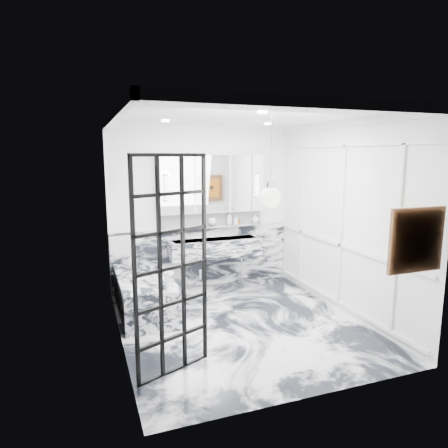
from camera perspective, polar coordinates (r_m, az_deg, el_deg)
name	(u,v)px	position (r m, az deg, el deg)	size (l,w,h in m)	color
floor	(241,324)	(5.70, 2.38, -14.07)	(3.60, 3.60, 0.00)	silver
ceiling	(242,116)	(5.23, 2.61, 15.20)	(3.60, 3.60, 0.00)	white
wall_back	(202,208)	(6.97, -3.14, 2.33)	(3.60, 3.60, 0.00)	white
wall_front	(317,257)	(3.73, 13.09, -4.56)	(3.60, 3.60, 0.00)	white
wall_left	(117,232)	(4.92, -15.03, -1.16)	(3.60, 3.60, 0.00)	white
wall_right	(343,218)	(6.07, 16.60, 0.81)	(3.60, 3.60, 0.00)	white
marble_clad_back	(203,257)	(7.11, -3.01, -4.70)	(3.18, 0.05, 1.05)	silver
marble_clad_left	(119,237)	(4.93, -14.82, -1.83)	(0.02, 3.56, 2.68)	silver
panel_molding	(341,225)	(6.08, 16.40, -0.13)	(0.03, 3.40, 2.30)	white
soap_bottle_a	(229,218)	(7.06, 0.76, 0.82)	(0.09, 0.09, 0.22)	#8C5919
soap_bottle_b	(236,220)	(7.11, 1.70, 0.60)	(0.07, 0.07, 0.16)	#4C4C51
soap_bottle_c	(255,219)	(7.26, 4.48, 0.78)	(0.13, 0.13, 0.16)	silver
face_pot	(212,221)	(6.97, -1.68, 0.38)	(0.14, 0.14, 0.14)	white
amber_bottle	(239,221)	(7.14, 2.19, 0.41)	(0.04, 0.04, 0.10)	#8C5919
flower_vase	(168,284)	(5.45, -8.00, -8.42)	(0.07, 0.07, 0.12)	silver
crittall_door	(172,268)	(4.19, -7.45, -6.22)	(0.88, 0.04, 2.31)	black
artwork	(417,240)	(4.50, 25.80, -2.08)	(0.57, 0.06, 0.57)	orange
pendant_light	(270,198)	(4.23, 6.63, 3.76)	(0.22, 0.22, 0.22)	white
trough_sink	(215,248)	(6.91, -1.31, -3.39)	(1.60, 0.45, 0.30)	silver
ledge	(212,227)	(6.99, -1.75, -0.38)	(1.90, 0.14, 0.04)	silver
subway_tile	(211,219)	(7.02, -1.91, 0.79)	(1.90, 0.03, 0.23)	white
mirror_cabinet	(212,184)	(6.90, -1.79, 5.77)	(1.90, 0.16, 1.00)	white
sconce_left	(166,188)	(6.60, -8.34, 5.14)	(0.07, 0.07, 0.40)	white
sconce_right	(257,185)	(7.11, 4.77, 5.54)	(0.07, 0.07, 0.40)	white
bathtub	(145,294)	(6.12, -11.28, -9.78)	(0.75, 1.65, 0.55)	silver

